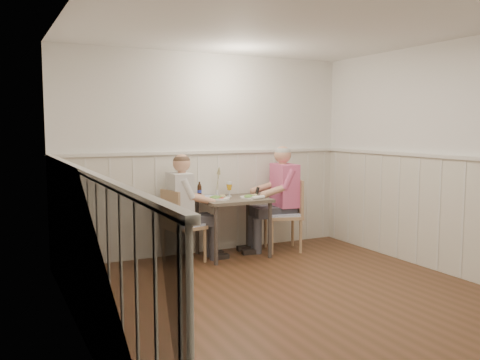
{
  "coord_description": "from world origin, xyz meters",
  "views": [
    {
      "loc": [
        -2.62,
        -3.91,
        1.65
      ],
      "look_at": [
        0.17,
        1.64,
        1.0
      ],
      "focal_mm": 38.0,
      "sensor_mm": 36.0,
      "label": 1
    }
  ],
  "objects_px": {
    "dining_table": "(233,206)",
    "chair_left": "(180,223)",
    "chair_right": "(287,212)",
    "grass_vase": "(217,183)",
    "beer_bottle": "(199,190)",
    "man_in_pink": "(281,206)",
    "diner_cream": "(183,216)"
  },
  "relations": [
    {
      "from": "dining_table",
      "to": "grass_vase",
      "type": "bearing_deg",
      "value": 114.74
    },
    {
      "from": "chair_right",
      "to": "man_in_pink",
      "type": "relative_size",
      "value": 0.67
    },
    {
      "from": "dining_table",
      "to": "chair_right",
      "type": "height_order",
      "value": "chair_right"
    },
    {
      "from": "chair_right",
      "to": "grass_vase",
      "type": "relative_size",
      "value": 2.39
    },
    {
      "from": "chair_right",
      "to": "man_in_pink",
      "type": "distance_m",
      "value": 0.11
    },
    {
      "from": "man_in_pink",
      "to": "grass_vase",
      "type": "height_order",
      "value": "man_in_pink"
    },
    {
      "from": "chair_left",
      "to": "chair_right",
      "type": "bearing_deg",
      "value": -1.9
    },
    {
      "from": "chair_right",
      "to": "diner_cream",
      "type": "relative_size",
      "value": 0.71
    },
    {
      "from": "dining_table",
      "to": "chair_right",
      "type": "bearing_deg",
      "value": -3.18
    },
    {
      "from": "chair_right",
      "to": "grass_vase",
      "type": "bearing_deg",
      "value": 162.36
    },
    {
      "from": "chair_left",
      "to": "grass_vase",
      "type": "distance_m",
      "value": 0.78
    },
    {
      "from": "dining_table",
      "to": "beer_bottle",
      "type": "height_order",
      "value": "beer_bottle"
    },
    {
      "from": "beer_bottle",
      "to": "grass_vase",
      "type": "bearing_deg",
      "value": -1.95
    },
    {
      "from": "dining_table",
      "to": "chair_left",
      "type": "height_order",
      "value": "chair_left"
    },
    {
      "from": "man_in_pink",
      "to": "dining_table",
      "type": "bearing_deg",
      "value": -178.9
    },
    {
      "from": "diner_cream",
      "to": "beer_bottle",
      "type": "xyz_separation_m",
      "value": [
        0.3,
        0.2,
        0.28
      ]
    },
    {
      "from": "dining_table",
      "to": "chair_left",
      "type": "xyz_separation_m",
      "value": [
        -0.71,
        0.01,
        -0.16
      ]
    },
    {
      "from": "chair_right",
      "to": "chair_left",
      "type": "relative_size",
      "value": 1.06
    },
    {
      "from": "chair_left",
      "to": "diner_cream",
      "type": "xyz_separation_m",
      "value": [
        0.05,
        0.04,
        0.08
      ]
    },
    {
      "from": "chair_right",
      "to": "dining_table",
      "type": "bearing_deg",
      "value": 176.82
    },
    {
      "from": "dining_table",
      "to": "chair_right",
      "type": "relative_size",
      "value": 0.88
    },
    {
      "from": "diner_cream",
      "to": "grass_vase",
      "type": "distance_m",
      "value": 0.68
    },
    {
      "from": "man_in_pink",
      "to": "beer_bottle",
      "type": "xyz_separation_m",
      "value": [
        -1.08,
        0.24,
        0.24
      ]
    },
    {
      "from": "dining_table",
      "to": "grass_vase",
      "type": "xyz_separation_m",
      "value": [
        -0.11,
        0.24,
        0.29
      ]
    },
    {
      "from": "chair_left",
      "to": "diner_cream",
      "type": "height_order",
      "value": "diner_cream"
    },
    {
      "from": "chair_right",
      "to": "chair_left",
      "type": "xyz_separation_m",
      "value": [
        -1.5,
        0.05,
        -0.03
      ]
    },
    {
      "from": "grass_vase",
      "to": "diner_cream",
      "type": "bearing_deg",
      "value": -160.23
    },
    {
      "from": "chair_left",
      "to": "beer_bottle",
      "type": "xyz_separation_m",
      "value": [
        0.36,
        0.24,
        0.35
      ]
    },
    {
      "from": "chair_left",
      "to": "diner_cream",
      "type": "distance_m",
      "value": 0.1
    },
    {
      "from": "chair_right",
      "to": "beer_bottle",
      "type": "height_order",
      "value": "chair_right"
    },
    {
      "from": "chair_right",
      "to": "man_in_pink",
      "type": "xyz_separation_m",
      "value": [
        -0.06,
        0.06,
        0.08
      ]
    },
    {
      "from": "grass_vase",
      "to": "man_in_pink",
      "type": "bearing_deg",
      "value": -15.16
    }
  ]
}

